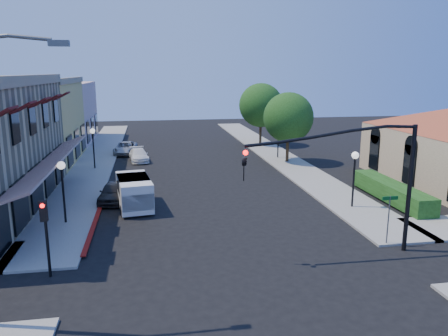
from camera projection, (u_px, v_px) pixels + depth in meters
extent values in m
plane|color=black|center=(246.00, 278.00, 17.99)|extent=(120.00, 120.00, 0.00)
cube|color=gray|center=(98.00, 158.00, 42.50)|extent=(3.50, 50.00, 0.12)
cube|color=gray|center=(272.00, 152.00, 45.40)|extent=(3.50, 50.00, 0.12)
cube|color=maroon|center=(96.00, 222.00, 24.55)|extent=(0.25, 10.00, 0.06)
cube|color=tan|center=(26.00, 80.00, 25.11)|extent=(0.50, 18.20, 0.60)
cube|color=#561416|center=(52.00, 161.00, 26.32)|extent=(1.75, 17.00, 0.67)
cube|color=#541110|center=(2.00, 113.00, 18.77)|extent=(1.02, 1.50, 0.60)
cube|color=#541110|center=(24.00, 107.00, 22.04)|extent=(1.02, 1.50, 0.60)
cube|color=#541110|center=(40.00, 102.00, 25.31)|extent=(1.02, 1.50, 0.60)
cube|color=#541110|center=(52.00, 99.00, 28.58)|extent=(1.02, 1.50, 0.60)
cube|color=#541110|center=(62.00, 96.00, 31.85)|extent=(1.02, 1.50, 0.60)
cube|color=black|center=(20.00, 204.00, 22.55)|extent=(0.12, 2.60, 2.60)
cube|color=black|center=(36.00, 187.00, 25.82)|extent=(0.12, 2.60, 2.60)
cube|color=black|center=(49.00, 174.00, 29.09)|extent=(0.12, 2.60, 2.60)
cube|color=black|center=(59.00, 164.00, 32.36)|extent=(0.12, 2.60, 2.60)
cube|color=#DAC462|center=(18.00, 122.00, 39.61)|extent=(10.00, 12.00, 7.60)
cube|color=beige|center=(47.00, 113.00, 51.22)|extent=(10.00, 12.00, 7.00)
cube|color=black|center=(409.00, 165.00, 31.06)|extent=(0.12, 1.40, 2.80)
cube|color=black|center=(374.00, 152.00, 35.86)|extent=(0.12, 1.40, 2.80)
cube|color=#1C4112|center=(391.00, 201.00, 28.59)|extent=(1.40, 8.00, 1.10)
cylinder|color=#372516|center=(287.00, 151.00, 40.38)|extent=(0.28, 0.28, 2.10)
sphere|color=#1C4112|center=(288.00, 117.00, 39.70)|extent=(4.56, 4.56, 4.56)
cylinder|color=#372516|center=(260.00, 135.00, 49.98)|extent=(0.28, 0.28, 2.27)
sphere|color=#1C4112|center=(261.00, 105.00, 49.24)|extent=(4.94, 4.94, 4.94)
cylinder|color=black|center=(409.00, 189.00, 20.11)|extent=(0.20, 0.20, 6.00)
cylinder|color=black|center=(333.00, 136.00, 18.90)|extent=(7.80, 0.14, 0.14)
imported|color=black|center=(245.00, 159.00, 18.45)|extent=(0.20, 0.16, 1.00)
sphere|color=#FF0C0C|center=(246.00, 153.00, 18.21)|extent=(0.22, 0.22, 0.22)
cylinder|color=black|center=(47.00, 243.00, 17.79)|extent=(0.12, 0.12, 3.00)
cube|color=black|center=(43.00, 211.00, 17.34)|extent=(0.28, 0.22, 0.85)
sphere|color=#FF0C0C|center=(42.00, 206.00, 17.17)|extent=(0.18, 0.18, 0.18)
cube|color=#595B5E|center=(59.00, 43.00, 13.03)|extent=(0.60, 0.25, 0.18)
cylinder|color=#595B5E|center=(388.00, 221.00, 21.08)|extent=(0.06, 0.06, 2.50)
cube|color=#0C591E|center=(390.00, 198.00, 20.83)|extent=(0.80, 0.04, 0.18)
cylinder|color=black|center=(64.00, 197.00, 23.93)|extent=(0.12, 0.12, 3.20)
sphere|color=white|center=(61.00, 165.00, 23.55)|extent=(0.44, 0.44, 0.44)
cylinder|color=black|center=(94.00, 151.00, 37.40)|extent=(0.12, 0.12, 3.20)
sphere|color=white|center=(92.00, 131.00, 37.02)|extent=(0.44, 0.44, 0.44)
cylinder|color=black|center=(353.00, 183.00, 26.75)|extent=(0.12, 0.12, 3.20)
sphere|color=white|center=(355.00, 155.00, 26.37)|extent=(0.44, 0.44, 0.44)
cylinder|color=black|center=(278.00, 142.00, 42.14)|extent=(0.12, 0.12, 3.20)
sphere|color=white|center=(279.00, 124.00, 41.76)|extent=(0.44, 0.44, 0.44)
cube|color=silver|center=(134.00, 192.00, 27.01)|extent=(2.43, 4.53, 1.77)
cube|color=silver|center=(138.00, 202.00, 25.30)|extent=(1.88, 0.83, 0.98)
cube|color=black|center=(137.00, 192.00, 25.51)|extent=(1.67, 0.32, 0.88)
cube|color=black|center=(133.00, 184.00, 27.19)|extent=(2.21, 2.78, 0.88)
cylinder|color=black|center=(123.00, 211.00, 25.55)|extent=(0.33, 0.67, 0.65)
cylinder|color=black|center=(119.00, 197.00, 28.29)|extent=(0.33, 0.67, 0.65)
cylinder|color=black|center=(151.00, 208.00, 26.04)|extent=(0.33, 0.67, 0.65)
cylinder|color=black|center=(145.00, 195.00, 28.78)|extent=(0.33, 0.67, 0.65)
imported|color=black|center=(113.00, 192.00, 28.37)|extent=(2.01, 3.94, 1.28)
imported|color=#BABCC0|center=(128.00, 186.00, 29.75)|extent=(1.62, 4.14, 1.34)
imported|color=white|center=(139.00, 155.00, 41.12)|extent=(2.08, 4.14, 1.15)
imported|color=#A0A1A5|center=(126.00, 148.00, 44.71)|extent=(2.49, 4.61, 1.23)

